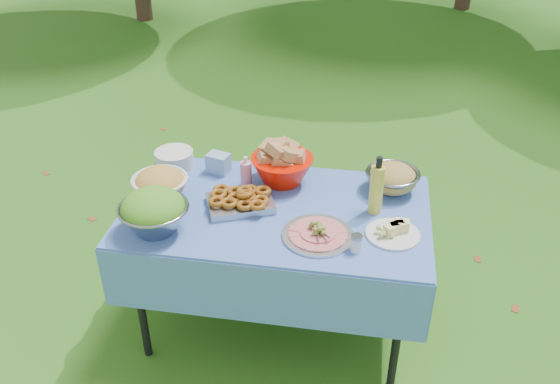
{
  "coord_description": "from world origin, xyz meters",
  "views": [
    {
      "loc": [
        0.41,
        -2.34,
        2.35
      ],
      "look_at": [
        0.02,
        0.0,
        0.86
      ],
      "focal_mm": 38.0,
      "sensor_mm": 36.0,
      "label": 1
    }
  ],
  "objects_px": {
    "salad_bowl": "(154,212)",
    "bread_bowl": "(282,163)",
    "plate_stack": "(174,159)",
    "oil_bottle": "(377,185)",
    "charcuterie_platter": "(318,230)",
    "picnic_table": "(276,270)",
    "pasta_bowl_steel": "(392,178)"
  },
  "relations": [
    {
      "from": "pasta_bowl_steel",
      "to": "oil_bottle",
      "type": "xyz_separation_m",
      "value": [
        -0.08,
        -0.21,
        0.08
      ]
    },
    {
      "from": "plate_stack",
      "to": "bread_bowl",
      "type": "height_order",
      "value": "bread_bowl"
    },
    {
      "from": "plate_stack",
      "to": "pasta_bowl_steel",
      "type": "xyz_separation_m",
      "value": [
        1.15,
        -0.05,
        0.02
      ]
    },
    {
      "from": "salad_bowl",
      "to": "plate_stack",
      "type": "bearing_deg",
      "value": 99.56
    },
    {
      "from": "salad_bowl",
      "to": "pasta_bowl_steel",
      "type": "xyz_separation_m",
      "value": [
        1.06,
        0.53,
        -0.03
      ]
    },
    {
      "from": "salad_bowl",
      "to": "bread_bowl",
      "type": "distance_m",
      "value": 0.72
    },
    {
      "from": "plate_stack",
      "to": "oil_bottle",
      "type": "distance_m",
      "value": 1.11
    },
    {
      "from": "charcuterie_platter",
      "to": "oil_bottle",
      "type": "xyz_separation_m",
      "value": [
        0.24,
        0.24,
        0.11
      ]
    },
    {
      "from": "picnic_table",
      "to": "salad_bowl",
      "type": "relative_size",
      "value": 4.65
    },
    {
      "from": "picnic_table",
      "to": "bread_bowl",
      "type": "distance_m",
      "value": 0.55
    },
    {
      "from": "salad_bowl",
      "to": "charcuterie_platter",
      "type": "bearing_deg",
      "value": 5.93
    },
    {
      "from": "plate_stack",
      "to": "oil_bottle",
      "type": "xyz_separation_m",
      "value": [
        1.08,
        -0.26,
        0.1
      ]
    },
    {
      "from": "salad_bowl",
      "to": "picnic_table",
      "type": "bearing_deg",
      "value": 27.2
    },
    {
      "from": "charcuterie_platter",
      "to": "bread_bowl",
      "type": "bearing_deg",
      "value": 117.82
    },
    {
      "from": "salad_bowl",
      "to": "bread_bowl",
      "type": "xyz_separation_m",
      "value": [
        0.5,
        0.52,
        0.0
      ]
    },
    {
      "from": "picnic_table",
      "to": "bread_bowl",
      "type": "xyz_separation_m",
      "value": [
        -0.01,
        0.26,
        0.49
      ]
    },
    {
      "from": "salad_bowl",
      "to": "oil_bottle",
      "type": "xyz_separation_m",
      "value": [
        0.98,
        0.32,
        0.04
      ]
    },
    {
      "from": "pasta_bowl_steel",
      "to": "charcuterie_platter",
      "type": "height_order",
      "value": "pasta_bowl_steel"
    },
    {
      "from": "picnic_table",
      "to": "charcuterie_platter",
      "type": "relative_size",
      "value": 4.48
    },
    {
      "from": "picnic_table",
      "to": "salad_bowl",
      "type": "distance_m",
      "value": 0.75
    },
    {
      "from": "plate_stack",
      "to": "pasta_bowl_steel",
      "type": "relative_size",
      "value": 0.78
    },
    {
      "from": "oil_bottle",
      "to": "pasta_bowl_steel",
      "type": "bearing_deg",
      "value": 69.82
    },
    {
      "from": "bread_bowl",
      "to": "charcuterie_platter",
      "type": "bearing_deg",
      "value": -62.18
    },
    {
      "from": "plate_stack",
      "to": "charcuterie_platter",
      "type": "xyz_separation_m",
      "value": [
        0.83,
        -0.5,
        -0.01
      ]
    },
    {
      "from": "charcuterie_platter",
      "to": "plate_stack",
      "type": "bearing_deg",
      "value": 148.83
    },
    {
      "from": "picnic_table",
      "to": "charcuterie_platter",
      "type": "bearing_deg",
      "value": -40.01
    },
    {
      "from": "plate_stack",
      "to": "pasta_bowl_steel",
      "type": "distance_m",
      "value": 1.16
    },
    {
      "from": "salad_bowl",
      "to": "pasta_bowl_steel",
      "type": "bearing_deg",
      "value": 26.69
    },
    {
      "from": "salad_bowl",
      "to": "plate_stack",
      "type": "distance_m",
      "value": 0.59
    },
    {
      "from": "salad_bowl",
      "to": "bread_bowl",
      "type": "height_order",
      "value": "bread_bowl"
    },
    {
      "from": "charcuterie_platter",
      "to": "picnic_table",
      "type": "bearing_deg",
      "value": 139.99
    },
    {
      "from": "picnic_table",
      "to": "plate_stack",
      "type": "distance_m",
      "value": 0.81
    }
  ]
}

